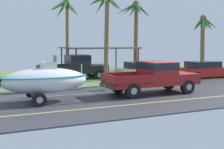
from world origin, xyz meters
The scene contains 11 objects.
ground centered at (0.00, 8.38, -0.01)m, with size 36.00×22.00×0.11m.
pickup_truck_towing centered at (-0.55, 0.45, 1.02)m, with size 5.53×2.14×1.81m.
boat_on_trailer centered at (-6.90, 0.45, 1.06)m, with size 5.54×2.19×2.27m.
parked_pickup_background centered at (-2.86, 8.23, 1.06)m, with size 5.49×2.04×1.93m.
parked_sedan_near centered at (6.89, 5.01, 0.67)m, with size 4.39×1.88×1.38m.
parked_sedan_far centered at (2.18, 6.54, 0.67)m, with size 4.47×1.93×1.38m.
carport_awning centered at (0.63, 12.63, 2.35)m, with size 6.45×5.48×2.46m.
palm_tree_near_right centered at (11.33, 10.47, 4.20)m, with size 3.18×2.63×5.70m.
palm_tree_mid centered at (4.43, 12.18, 5.13)m, with size 3.25×3.81×6.99m.
palm_tree_far_left centered at (-1.08, 6.56, 4.93)m, with size 2.92×2.72×6.55m.
palm_tree_far_right centered at (-2.82, 11.30, 5.37)m, with size 3.42×2.95×6.66m.
Camera 1 is at (-9.63, -13.93, 2.89)m, focal length 47.69 mm.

